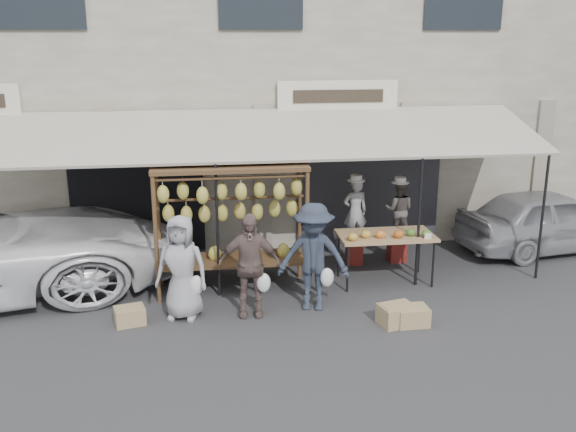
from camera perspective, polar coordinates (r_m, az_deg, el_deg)
name	(u,v)px	position (r m, az deg, el deg)	size (l,w,h in m)	color
ground_plane	(286,320)	(10.21, -0.18, -9.25)	(90.00, 90.00, 0.00)	#2D2D30
shophouse	(249,63)	(15.71, -3.49, 13.39)	(24.00, 6.15, 7.30)	#BEB1A1
awning	(269,135)	(11.63, -1.68, 7.19)	(10.00, 2.35, 2.92)	#BBB4A3
banana_rack	(231,204)	(10.87, -5.10, 1.07)	(2.60, 0.90, 2.24)	#402B18
produce_table	(386,237)	(11.50, 8.75, -1.82)	(1.70, 0.90, 1.04)	#9D8154
vendor_left	(355,212)	(12.33, 5.99, 0.38)	(0.47, 0.31, 1.28)	#9D9D9F
vendor_right	(399,210)	(12.61, 9.83, 0.52)	(0.56, 0.44, 1.16)	#564F4B
customer_left	(182,267)	(10.13, -9.43, -4.53)	(0.82, 0.53, 1.68)	#9A999E
customer_mid	(249,265)	(10.10, -3.47, -4.37)	(0.99, 0.41, 1.68)	#6B544F
customer_right	(313,257)	(10.30, 2.27, -3.67)	(1.15, 0.66, 1.78)	#293140
stool_left	(354,253)	(12.59, 5.88, -3.33)	(0.29, 0.29, 0.41)	maroon
stool_right	(397,250)	(12.84, 9.66, -2.96)	(0.33, 0.33, 0.46)	maroon
crate_near_a	(397,315)	(10.15, 9.64, -8.66)	(0.53, 0.40, 0.32)	tan
crate_near_b	(412,316)	(10.19, 10.95, -8.70)	(0.49, 0.37, 0.29)	tan
crate_far	(130,316)	(10.33, -13.88, -8.60)	(0.45, 0.34, 0.27)	tan
sedan	(549,220)	(14.21, 22.17, -0.32)	(1.53, 3.81, 1.30)	#96969B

